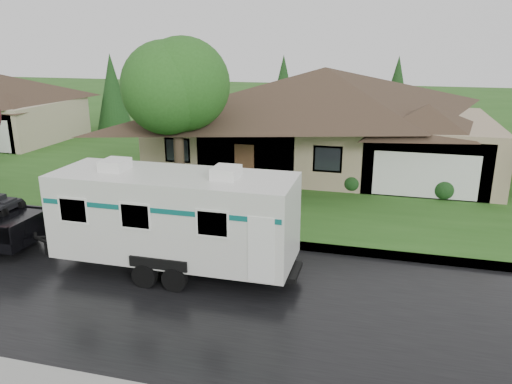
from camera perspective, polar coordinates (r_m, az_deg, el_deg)
ground at (r=16.99m, az=-5.74°, el=-8.32°), size 140.00×140.00×0.00m
road at (r=15.34m, az=-8.37°, el=-11.38°), size 140.00×8.00×0.01m
curb at (r=18.90m, az=-3.37°, el=-5.29°), size 140.00×0.50×0.15m
lawn at (r=30.69m, az=4.02°, el=3.56°), size 140.00×26.00×0.15m
house_main at (r=28.58m, az=8.30°, el=9.59°), size 19.44×10.80×6.90m
tree_left_green at (r=22.35m, az=-9.12°, el=11.43°), size 4.33×4.33×7.17m
shrub_row at (r=24.78m, az=6.09°, el=1.56°), size 13.60×1.00×1.00m
travel_trailer at (r=16.01m, az=-9.30°, el=-2.65°), size 8.07×2.84×3.62m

